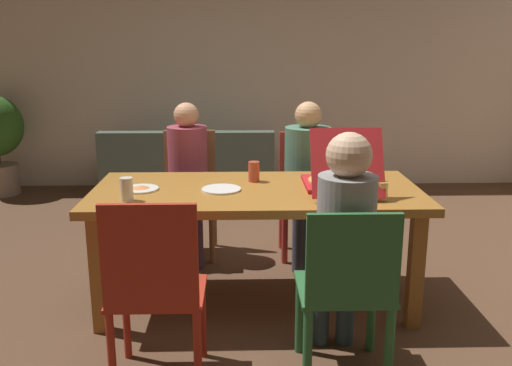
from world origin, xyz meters
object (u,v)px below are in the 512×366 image
Objects in this scene: person_0 at (308,169)px; chair_2 at (347,290)px; plate_0 at (221,189)px; chair_0 at (305,192)px; drinking_glass_2 at (254,172)px; dining_table at (256,202)px; chair_1 at (190,189)px; drinking_glass_1 at (127,189)px; person_2 at (344,234)px; drinking_glass_0 at (382,191)px; pizza_box_0 at (339,179)px; person_1 at (187,170)px; couch at (190,173)px; chair_3 at (154,286)px; drinking_glass_3 at (369,167)px; plate_1 at (140,188)px.

person_0 reaches higher than chair_2.
chair_0 is at bearing 55.27° from plate_0.
dining_table is at bearing -86.51° from drinking_glass_2.
chair_1 is 7.07× the size of drinking_glass_1.
chair_2 reaches higher than drinking_glass_2.
chair_1 is 0.78× the size of person_2.
pizza_box_0 is at bearing 124.31° from drinking_glass_0.
chair_1 is 1.07× the size of chair_2.
person_1 reaches higher than plate_0.
chair_0 is 3.96× the size of plate_0.
couch is at bearing 94.82° from person_1.
chair_0 is at bearing 90.00° from chair_2.
drinking_glass_1 is (-1.46, 0.03, 0.01)m from drinking_glass_0.
couch is (-1.06, 3.38, -0.21)m from chair_2.
dining_table is at bearing -75.42° from couch.
drinking_glass_0 is at bearing -55.69° from pizza_box_0.
person_0 is at bearing 106.58° from drinking_glass_0.
plate_0 is (0.29, 0.89, 0.23)m from chair_3.
chair_2 is at bearing -53.73° from plate_0.
plate_0 reaches higher than dining_table.
person_1 is at bearing 158.60° from drinking_glass_3.
person_2 reaches higher than drinking_glass_2.
drinking_glass_2 is 0.97× the size of drinking_glass_3.
drinking_glass_1 is 1.04× the size of drinking_glass_2.
person_1 reaches higher than pizza_box_0.
dining_table is 0.85m from person_0.
pizza_box_0 is 0.35× the size of couch.
chair_2 is at bearing -72.61° from couch.
chair_1 reaches higher than plate_0.
chair_0 is at bearing 104.73° from drinking_glass_0.
chair_3 reaches higher than drinking_glass_1.
chair_1 is at bearing 90.00° from chair_3.
person_0 is 1.49m from person_2.
chair_2 is 1.48× the size of pizza_box_0.
person_2 is 11.34× the size of drinking_glass_0.
chair_0 is 0.25m from person_0.
plate_1 is 2.04× the size of drinking_glass_0.
plate_1 is at bearing -105.08° from person_1.
plate_1 is at bearing 103.21° from chair_3.
chair_2 reaches higher than plate_0.
dining_table is at bearing 18.75° from drinking_glass_1.
chair_3 is 1.77m from drinking_glass_3.
chair_1 is at bearing 135.31° from drinking_glass_0.
chair_1 is 1.40m from pizza_box_0.
person_1 is 4.98× the size of plate_0.
person_2 is (-0.00, -1.62, 0.23)m from chair_0.
drinking_glass_1 is at bearing 110.21° from chair_3.
pizza_box_0 is at bearing 3.30° from plate_0.
couch is (-1.06, 3.25, -0.44)m from person_2.
chair_2 reaches higher than couch.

